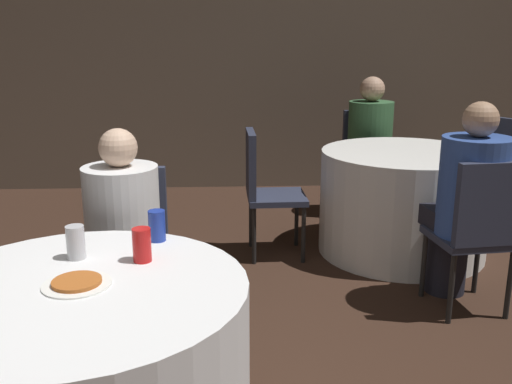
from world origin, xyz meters
The scene contains 14 objects.
wall_back centered at (0.00, 4.12, 1.40)m, with size 16.00×0.06×2.80m.
table_far centered at (1.62, 2.18, 0.37)m, with size 1.18×1.18×0.74m.
chair_near_north centered at (-0.12, 0.97, 0.53)m, with size 0.41×0.41×0.89m.
chair_far_west centered at (0.62, 2.15, 0.53)m, with size 0.41×0.41×0.89m.
chair_far_north centered at (1.58, 3.18, 0.53)m, with size 0.42×0.42×0.89m.
chair_far_northeast centered at (2.45, 2.74, 0.53)m, with size 0.56×0.56×0.89m.
chair_far_south centered at (1.73, 1.18, 0.53)m, with size 0.44×0.45×0.89m.
person_white_shirt centered at (-0.11, 0.81, 0.57)m, with size 0.35×0.51×1.11m.
person_green_jacket centered at (1.59, 3.03, 0.62)m, with size 0.38×0.53×1.20m.
person_blue_shirt centered at (1.71, 1.33, 0.61)m, with size 0.40×0.53×1.18m.
pizza_plate_near centered at (-0.11, 0.03, 0.75)m, with size 0.22×0.22×0.02m.
soda_can_blue centered at (0.10, 0.43, 0.80)m, with size 0.07×0.07×0.12m.
soda_can_silver centered at (-0.16, 0.26, 0.80)m, with size 0.07×0.07×0.12m.
soda_can_red centered at (0.08, 0.22, 0.80)m, with size 0.07×0.07×0.12m.
Camera 1 is at (0.39, -1.69, 1.51)m, focal length 40.00 mm.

